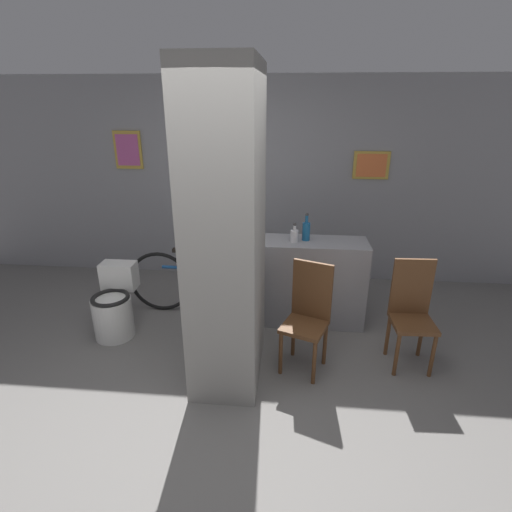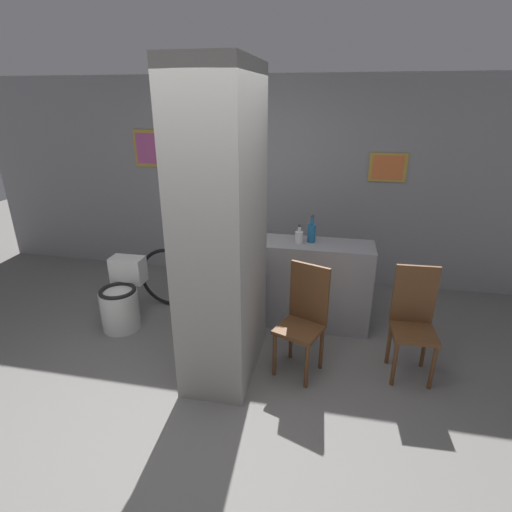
{
  "view_description": "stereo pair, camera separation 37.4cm",
  "coord_description": "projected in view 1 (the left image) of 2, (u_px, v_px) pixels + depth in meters",
  "views": [
    {
      "loc": [
        0.55,
        -2.53,
        2.34
      ],
      "look_at": [
        0.22,
        0.93,
        0.95
      ],
      "focal_mm": 28.0,
      "sensor_mm": 36.0,
      "label": 1
    },
    {
      "loc": [
        0.92,
        -2.48,
        2.34
      ],
      "look_at": [
        0.22,
        0.93,
        0.95
      ],
      "focal_mm": 28.0,
      "sensor_mm": 36.0,
      "label": 2
    }
  ],
  "objects": [
    {
      "name": "ground_plane",
      "position": [
        218.0,
        405.0,
        3.26
      ],
      "size": [
        14.0,
        14.0,
        0.0
      ],
      "primitive_type": "plane",
      "color": "slate"
    },
    {
      "name": "wall_back",
      "position": [
        251.0,
        182.0,
        5.21
      ],
      "size": [
        8.0,
        0.09,
        2.6
      ],
      "color": "gray",
      "rests_on": "ground_plane"
    },
    {
      "name": "pillar_center",
      "position": [
        227.0,
        233.0,
        3.26
      ],
      "size": [
        0.59,
        1.05,
        2.6
      ],
      "color": "gray",
      "rests_on": "ground_plane"
    },
    {
      "name": "counter_shelf",
      "position": [
        300.0,
        281.0,
        4.34
      ],
      "size": [
        1.37,
        0.44,
        0.94
      ],
      "color": "gray",
      "rests_on": "ground_plane"
    },
    {
      "name": "toilet",
      "position": [
        114.0,
        307.0,
        4.14
      ],
      "size": [
        0.4,
        0.56,
        0.72
      ],
      "color": "silver",
      "rests_on": "ground_plane"
    },
    {
      "name": "chair_near_pillar",
      "position": [
        308.0,
        314.0,
        3.56
      ],
      "size": [
        0.47,
        0.47,
        1.0
      ],
      "rotation": [
        0.0,
        0.0,
        -0.36
      ],
      "color": "brown",
      "rests_on": "ground_plane"
    },
    {
      "name": "chair_by_doorway",
      "position": [
        412.0,
        310.0,
        3.62
      ],
      "size": [
        0.38,
        0.38,
        1.0
      ],
      "rotation": [
        0.0,
        0.0,
        0.04
      ],
      "color": "brown",
      "rests_on": "ground_plane"
    },
    {
      "name": "bicycle",
      "position": [
        205.0,
        282.0,
        4.53
      ],
      "size": [
        1.76,
        0.42,
        0.78
      ],
      "color": "black",
      "rests_on": "ground_plane"
    },
    {
      "name": "bottle_tall",
      "position": [
        306.0,
        230.0,
        4.15
      ],
      "size": [
        0.08,
        0.08,
        0.29
      ],
      "color": "#19598C",
      "rests_on": "counter_shelf"
    },
    {
      "name": "bottle_short",
      "position": [
        294.0,
        235.0,
        4.12
      ],
      "size": [
        0.08,
        0.08,
        0.2
      ],
      "color": "silver",
      "rests_on": "counter_shelf"
    }
  ]
}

